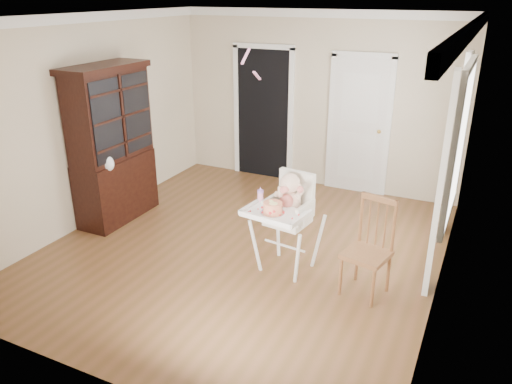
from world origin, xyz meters
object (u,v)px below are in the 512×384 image
at_px(cake, 273,208).
at_px(china_cabinet, 112,145).
at_px(sippy_cup, 260,195).
at_px(dining_chair, 368,251).
at_px(high_chair, 288,212).

bearing_deg(cake, china_cabinet, 167.72).
bearing_deg(sippy_cup, cake, -42.38).
relative_size(cake, china_cabinet, 0.12).
height_order(cake, sippy_cup, sippy_cup).
bearing_deg(china_cabinet, cake, -12.28).
bearing_deg(dining_chair, high_chair, -172.52).
bearing_deg(cake, dining_chair, 11.52).
height_order(cake, dining_chair, dining_chair).
bearing_deg(cake, sippy_cup, 137.62).
xyz_separation_m(high_chair, china_cabinet, (-2.64, 0.28, 0.34)).
distance_m(high_chair, china_cabinet, 2.67).
distance_m(cake, sippy_cup, 0.34).
bearing_deg(dining_chair, china_cabinet, -173.45).
xyz_separation_m(cake, china_cabinet, (-2.58, 0.56, 0.19)).
bearing_deg(china_cabinet, dining_chair, -5.79).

